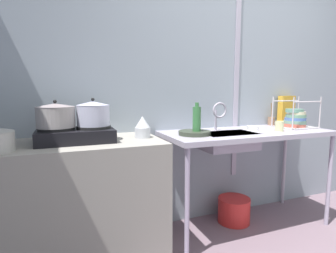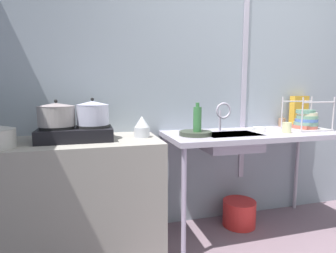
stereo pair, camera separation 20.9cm
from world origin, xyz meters
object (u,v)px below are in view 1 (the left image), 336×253
object	(u,v)px
dish_rack	(295,119)
utensil_jar	(271,121)
frying_pan	(195,133)
bucket_on_floor	(234,210)
small_bowl_on_drainboard	(253,128)
pot_on_right_burner	(93,113)
cup_by_rack	(279,126)
cereal_box	(286,110)
faucet	(219,112)
bottle_by_sink	(197,121)
percolator	(143,127)
stove	(76,135)
sink_basin	(228,141)
pot_on_left_burner	(56,115)

from	to	relation	value
dish_rack	utensil_jar	distance (m)	0.26
frying_pan	bucket_on_floor	world-z (taller)	frying_pan
dish_rack	small_bowl_on_drainboard	bearing A→B (deg)	176.19
pot_on_right_burner	bucket_on_floor	distance (m)	1.59
cup_by_rack	cereal_box	world-z (taller)	cereal_box
dish_rack	small_bowl_on_drainboard	distance (m)	0.47
faucet	frying_pan	bearing A→B (deg)	-159.10
bottle_by_sink	percolator	bearing A→B (deg)	173.02
stove	bucket_on_floor	bearing A→B (deg)	3.88
pot_on_right_burner	cup_by_rack	bearing A→B (deg)	-4.26
percolator	small_bowl_on_drainboard	bearing A→B (deg)	1.71
sink_basin	frying_pan	distance (m)	0.32
frying_pan	small_bowl_on_drainboard	distance (m)	0.62
sink_basin	dish_rack	world-z (taller)	dish_rack
cup_by_rack	dish_rack	bearing A→B (deg)	21.48
percolator	sink_basin	distance (m)	0.75
stove	utensil_jar	bearing A→B (deg)	7.55
stove	cup_by_rack	world-z (taller)	stove
pot_on_left_burner	dish_rack	bearing A→B (deg)	0.08
faucet	bucket_on_floor	distance (m)	0.95
cup_by_rack	bottle_by_sink	size ratio (longest dim) A/B	0.34
stove	cup_by_rack	distance (m)	1.68
stove	bottle_by_sink	bearing A→B (deg)	-3.13
stove	dish_rack	bearing A→B (deg)	0.09
pot_on_right_burner	small_bowl_on_drainboard	xyz separation A→B (m)	(1.39, 0.03, -0.18)
percolator	dish_rack	world-z (taller)	dish_rack
frying_pan	cup_by_rack	bearing A→B (deg)	-6.56
percolator	cup_by_rack	xyz separation A→B (m)	(1.20, -0.12, -0.03)
frying_pan	bucket_on_floor	distance (m)	0.93
percolator	frying_pan	bearing A→B (deg)	-3.95
percolator	frying_pan	size ratio (longest dim) A/B	0.63
pot_on_left_burner	dish_rack	distance (m)	2.11
stove	bucket_on_floor	size ratio (longest dim) A/B	1.69
frying_pan	bottle_by_sink	size ratio (longest dim) A/B	0.99
frying_pan	small_bowl_on_drainboard	world-z (taller)	small_bowl_on_drainboard
pot_on_right_burner	bucket_on_floor	xyz separation A→B (m)	(1.27, 0.09, -0.96)
faucet	bottle_by_sink	xyz separation A→B (m)	(-0.29, -0.14, -0.05)
pot_on_right_burner	utensil_jar	distance (m)	1.83
small_bowl_on_drainboard	bucket_on_floor	size ratio (longest dim) A/B	0.37
cup_by_rack	utensil_jar	bearing A→B (deg)	56.34
stove	utensil_jar	size ratio (longest dim) A/B	2.20
stove	bucket_on_floor	world-z (taller)	stove
small_bowl_on_drainboard	bucket_on_floor	bearing A→B (deg)	155.08
frying_pan	pot_on_left_burner	bearing A→B (deg)	178.53
bottle_by_sink	pot_on_left_burner	bearing A→B (deg)	177.24
cup_by_rack	frying_pan	bearing A→B (deg)	173.44
pot_on_right_burner	cereal_box	world-z (taller)	pot_on_right_burner
small_bowl_on_drainboard	cereal_box	bearing A→B (deg)	20.08
stove	small_bowl_on_drainboard	world-z (taller)	stove
dish_rack	bottle_by_sink	xyz separation A→B (m)	(-1.08, -0.05, 0.04)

